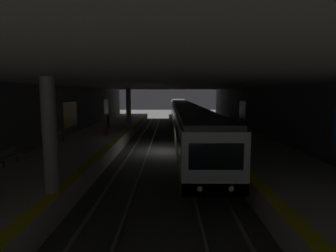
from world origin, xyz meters
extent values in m
plane|color=#42423F|center=(0.00, 0.00, 0.00)|extent=(120.00, 120.00, 0.00)
cube|color=gray|center=(0.00, -2.92, 0.08)|extent=(60.00, 0.09, 0.16)
cube|color=gray|center=(0.00, -1.48, 0.08)|extent=(60.00, 0.09, 0.16)
cube|color=gray|center=(0.00, 1.48, 0.08)|extent=(60.00, 0.09, 0.16)
cube|color=gray|center=(0.00, 2.92, 0.08)|extent=(60.00, 0.09, 0.16)
cube|color=beige|center=(0.00, -6.55, 0.53)|extent=(60.00, 5.30, 1.05)
cube|color=yellow|center=(0.00, -4.20, 1.05)|extent=(60.00, 0.60, 0.01)
cube|color=beige|center=(0.00, 6.55, 0.53)|extent=(60.00, 5.30, 1.05)
cube|color=yellow|center=(0.00, 4.20, 1.05)|extent=(60.00, 0.60, 0.01)
cube|color=#56565B|center=(0.00, -9.45, 2.80)|extent=(60.00, 0.50, 5.60)
cube|color=#4CA566|center=(10.25, -9.17, 2.95)|extent=(2.86, 0.06, 2.08)
cube|color=#56565B|center=(0.00, 9.45, 2.80)|extent=(60.00, 0.50, 5.60)
cube|color=gold|center=(3.05, 9.17, 2.95)|extent=(3.52, 0.06, 2.35)
cube|color=#4CA566|center=(18.11, 9.17, 2.95)|extent=(2.64, 0.06, 2.17)
cube|color=beige|center=(0.00, 0.00, 5.80)|extent=(60.00, 19.40, 0.40)
cylinder|color=gray|center=(-12.86, 4.35, 3.33)|extent=(0.56, 0.56, 4.55)
cylinder|color=gray|center=(8.23, 4.35, 3.33)|extent=(0.56, 0.56, 4.55)
cube|color=silver|center=(-3.72, -2.20, 2.06)|extent=(17.44, 2.80, 2.70)
cube|color=#B27F0F|center=(-3.72, -2.20, 0.99)|extent=(17.44, 2.82, 0.56)
cube|color=black|center=(-3.72, -2.20, 2.41)|extent=(16.04, 2.83, 0.90)
cube|color=#47474C|center=(-3.72, -2.20, 3.53)|extent=(17.09, 2.58, 0.24)
cube|color=black|center=(-8.51, -2.20, 0.54)|extent=(2.20, 1.64, 0.76)
cube|color=black|center=(1.08, -2.20, 0.54)|extent=(2.20, 1.64, 0.76)
cube|color=black|center=(-12.46, -2.20, 2.41)|extent=(0.04, 2.24, 1.10)
cylinder|color=silver|center=(-12.46, -2.85, 1.06)|extent=(0.04, 0.24, 0.24)
cylinder|color=silver|center=(-12.46, -1.55, 1.06)|extent=(0.04, 0.24, 0.24)
cube|color=silver|center=(14.32, -2.20, 2.06)|extent=(17.44, 2.80, 2.70)
cube|color=#B27F0F|center=(14.32, -2.20, 0.99)|extent=(17.44, 2.82, 0.56)
cube|color=black|center=(14.32, -2.20, 2.41)|extent=(16.04, 2.83, 0.90)
cube|color=#47474C|center=(14.32, -2.20, 3.53)|extent=(17.09, 2.58, 0.24)
cube|color=black|center=(9.53, -2.20, 0.54)|extent=(2.20, 1.64, 0.76)
cube|color=black|center=(19.12, -2.20, 0.54)|extent=(2.20, 1.64, 0.76)
cube|color=silver|center=(32.36, -2.20, 2.06)|extent=(17.44, 2.80, 2.70)
cube|color=#B27F0F|center=(32.36, -2.20, 0.99)|extent=(17.44, 2.82, 0.56)
cube|color=black|center=(32.36, -2.20, 2.41)|extent=(16.04, 2.83, 0.90)
cube|color=#47474C|center=(32.36, -2.20, 3.53)|extent=(17.09, 2.58, 0.24)
cube|color=black|center=(27.57, -2.20, 0.54)|extent=(2.20, 1.64, 0.76)
cube|color=black|center=(37.16, -2.20, 0.54)|extent=(2.20, 1.64, 0.76)
cylinder|color=#262628|center=(9.36, -8.45, 1.26)|extent=(0.08, 0.08, 0.42)
cylinder|color=#262628|center=(10.72, -8.45, 1.26)|extent=(0.08, 0.08, 0.42)
cube|color=gray|center=(10.04, -8.45, 1.51)|extent=(1.70, 0.44, 0.08)
cube|color=gray|center=(10.04, -8.67, 1.71)|extent=(1.70, 0.06, 0.40)
cylinder|color=#262628|center=(14.03, -8.45, 1.26)|extent=(0.08, 0.08, 0.42)
cylinder|color=#262628|center=(15.39, -8.45, 1.26)|extent=(0.08, 0.08, 0.42)
cube|color=gray|center=(14.71, -8.45, 1.51)|extent=(1.70, 0.44, 0.08)
cube|color=gray|center=(14.71, -8.67, 1.71)|extent=(1.70, 0.06, 0.40)
cylinder|color=#262628|center=(-9.21, 8.45, 1.26)|extent=(0.08, 0.08, 0.42)
cylinder|color=#262628|center=(-7.85, 8.45, 1.26)|extent=(0.08, 0.08, 0.42)
cube|color=gray|center=(-8.53, 8.45, 1.51)|extent=(1.70, 0.44, 0.08)
cube|color=gray|center=(-8.53, 8.67, 1.71)|extent=(1.70, 0.06, 0.40)
cylinder|color=#262628|center=(-2.19, 8.45, 1.26)|extent=(0.08, 0.08, 0.42)
cylinder|color=#262628|center=(-0.83, 8.45, 1.26)|extent=(0.08, 0.08, 0.42)
cube|color=gray|center=(-1.51, 8.45, 1.51)|extent=(1.70, 0.44, 0.08)
cube|color=gray|center=(-1.51, 8.67, 1.71)|extent=(1.70, 0.06, 0.40)
cylinder|color=#262626|center=(-3.18, 8.26, 1.49)|extent=(0.16, 0.16, 0.89)
cylinder|color=#262626|center=(-2.98, 8.26, 1.49)|extent=(0.16, 0.16, 0.89)
cube|color=#333338|center=(-3.08, 8.26, 2.25)|extent=(0.36, 0.22, 0.63)
cylinder|color=#333338|center=(-3.33, 8.26, 2.20)|extent=(0.10, 0.10, 0.60)
cylinder|color=#333338|center=(-2.83, 8.26, 2.20)|extent=(0.10, 0.10, 0.60)
sphere|color=tan|center=(-3.08, 8.26, 2.68)|extent=(0.24, 0.24, 0.24)
cylinder|color=#3F3F3F|center=(9.54, -5.23, 1.47)|extent=(0.16, 0.16, 0.84)
cylinder|color=#3F3F3F|center=(9.74, -5.23, 1.47)|extent=(0.16, 0.16, 0.84)
cube|color=#284C93|center=(9.64, -5.23, 2.19)|extent=(0.36, 0.22, 0.60)
cylinder|color=#284C93|center=(9.39, -5.23, 2.14)|extent=(0.10, 0.10, 0.57)
cylinder|color=#284C93|center=(9.89, -5.23, 2.14)|extent=(0.10, 0.10, 0.57)
sphere|color=tan|center=(9.64, -5.23, 2.60)|extent=(0.23, 0.23, 0.23)
cylinder|color=#292929|center=(7.28, 6.51, 1.46)|extent=(0.16, 0.16, 0.83)
cylinder|color=#292929|center=(7.48, 6.51, 1.46)|extent=(0.16, 0.16, 0.83)
cube|color=#333338|center=(7.38, 6.51, 2.17)|extent=(0.36, 0.22, 0.58)
cylinder|color=#333338|center=(7.13, 6.51, 2.12)|extent=(0.10, 0.10, 0.56)
cylinder|color=#333338|center=(7.63, 6.51, 2.12)|extent=(0.10, 0.10, 0.56)
sphere|color=tan|center=(7.38, 6.51, 2.57)|extent=(0.22, 0.22, 0.22)
cube|color=maroon|center=(2.22, 5.59, 1.41)|extent=(0.39, 0.22, 0.71)
cylinder|color=#333333|center=(2.22, 5.59, 1.91)|extent=(0.02, 0.02, 0.30)
camera|label=1|loc=(-23.56, -0.30, 4.97)|focal=29.87mm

